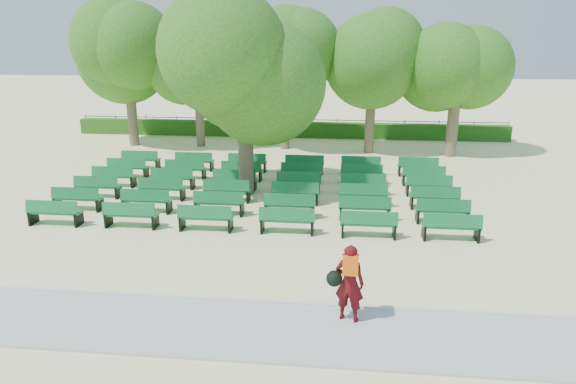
# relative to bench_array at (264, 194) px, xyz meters

# --- Properties ---
(ground) EXTENTS (120.00, 120.00, 0.00)m
(ground) POSITION_rel_bench_array_xyz_m (-0.37, -1.91, -0.09)
(ground) COLOR #F3EAA1
(paving) EXTENTS (30.00, 2.20, 0.06)m
(paving) POSITION_rel_bench_array_xyz_m (-0.37, -9.31, -0.06)
(paving) COLOR #B5B6B1
(paving) RESTS_ON ground
(curb) EXTENTS (30.00, 0.12, 0.10)m
(curb) POSITION_rel_bench_array_xyz_m (-0.37, -8.16, -0.04)
(curb) COLOR silver
(curb) RESTS_ON ground
(hedge) EXTENTS (26.00, 0.70, 0.90)m
(hedge) POSITION_rel_bench_array_xyz_m (-0.37, 12.09, 0.36)
(hedge) COLOR #245917
(hedge) RESTS_ON ground
(fence) EXTENTS (26.00, 0.10, 1.02)m
(fence) POSITION_rel_bench_array_xyz_m (-0.37, 12.49, -0.09)
(fence) COLOR black
(fence) RESTS_ON ground
(tree_line) EXTENTS (21.80, 6.80, 7.04)m
(tree_line) POSITION_rel_bench_array_xyz_m (-0.37, 8.09, -0.09)
(tree_line) COLOR #346F1E
(tree_line) RESTS_ON ground
(bench_array) EXTENTS (1.73, 0.57, 1.09)m
(bench_array) POSITION_rel_bench_array_xyz_m (0.00, 0.00, 0.00)
(bench_array) COLOR #126B34
(bench_array) RESTS_ON ground
(tree_among) EXTENTS (5.08, 5.08, 6.82)m
(tree_among) POSITION_rel_bench_array_xyz_m (-0.72, 0.34, 4.42)
(tree_among) COLOR brown
(tree_among) RESTS_ON ground
(person) EXTENTS (0.85, 0.56, 1.72)m
(person) POSITION_rel_bench_array_xyz_m (3.13, -8.72, 0.86)
(person) COLOR #4B0A0E
(person) RESTS_ON ground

